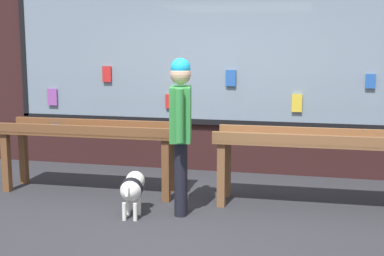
# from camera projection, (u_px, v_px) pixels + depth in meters

# --- Properties ---
(ground_plane) EXTENTS (40.00, 40.00, 0.00)m
(ground_plane) POSITION_uv_depth(u_px,v_px,m) (179.00, 221.00, 5.73)
(ground_plane) COLOR #2D2D33
(shopfront_facade) EXTENTS (7.70, 0.29, 3.65)m
(shopfront_facade) POSITION_uv_depth(u_px,v_px,m) (222.00, 48.00, 7.73)
(shopfront_facade) COLOR #331919
(shopfront_facade) RESTS_ON ground_plane
(display_table_left) EXTENTS (2.32, 0.63, 0.90)m
(display_table_left) POSITION_uv_depth(u_px,v_px,m) (89.00, 137.00, 6.75)
(display_table_left) COLOR brown
(display_table_left) RESTS_ON ground_plane
(display_table_right) EXTENTS (2.32, 0.63, 0.89)m
(display_table_right) POSITION_uv_depth(u_px,v_px,m) (316.00, 147.00, 6.12)
(display_table_right) COLOR brown
(display_table_right) RESTS_ON ground_plane
(person_browsing) EXTENTS (0.31, 0.67, 1.73)m
(person_browsing) POSITION_uv_depth(u_px,v_px,m) (181.00, 123.00, 5.83)
(person_browsing) COLOR black
(person_browsing) RESTS_ON ground_plane
(small_dog) EXTENTS (0.28, 0.55, 0.47)m
(small_dog) POSITION_uv_depth(u_px,v_px,m) (132.00, 188.00, 5.85)
(small_dog) COLOR white
(small_dog) RESTS_ON ground_plane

